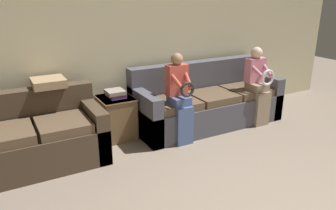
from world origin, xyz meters
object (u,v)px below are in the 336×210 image
object	(u,v)px
couch_main	(206,103)
book_stack	(115,94)
child_left_seated	(180,95)
side_shelf	(116,117)
throw_pillow	(48,82)
child_right_seated	(258,83)
couch_side	(35,139)

from	to	relation	value
couch_main	book_stack	world-z (taller)	couch_main
couch_main	child_left_seated	size ratio (longest dim) A/B	1.90
child_left_seated	book_stack	size ratio (longest dim) A/B	4.20
side_shelf	book_stack	size ratio (longest dim) A/B	2.05
side_shelf	child_left_seated	bearing A→B (deg)	-36.88
book_stack	child_left_seated	bearing A→B (deg)	-37.35
side_shelf	throw_pillow	bearing A→B (deg)	178.13
child_right_seated	book_stack	distance (m)	2.15
child_left_seated	couch_side	bearing A→B (deg)	171.50
couch_side	child_left_seated	bearing A→B (deg)	-8.50
child_left_seated	child_right_seated	world-z (taller)	child_left_seated
couch_main	couch_side	xyz separation A→B (m)	(-2.50, -0.08, -0.01)
couch_side	side_shelf	xyz separation A→B (m)	(1.10, 0.26, -0.01)
couch_main	side_shelf	size ratio (longest dim) A/B	3.91
couch_side	child_left_seated	distance (m)	1.86
throw_pillow	side_shelf	bearing A→B (deg)	-1.87
child_right_seated	couch_side	bearing A→B (deg)	175.09
child_right_seated	book_stack	world-z (taller)	child_right_seated
couch_main	child_right_seated	xyz separation A→B (m)	(0.69, -0.36, 0.32)
couch_main	throw_pillow	bearing A→B (deg)	174.76
child_left_seated	side_shelf	distance (m)	0.96
couch_main	book_stack	distance (m)	1.44
child_right_seated	book_stack	size ratio (longest dim) A/B	4.10
book_stack	throw_pillow	size ratio (longest dim) A/B	0.75
child_left_seated	throw_pillow	xyz separation A→B (m)	(-1.54, 0.56, 0.24)
couch_main	child_left_seated	world-z (taller)	child_left_seated
couch_side	child_right_seated	world-z (taller)	child_right_seated
couch_side	couch_main	bearing A→B (deg)	1.93
couch_main	child_left_seated	xyz separation A→B (m)	(-0.69, -0.35, 0.33)
child_right_seated	side_shelf	xyz separation A→B (m)	(-2.09, 0.54, -0.35)
child_left_seated	throw_pillow	distance (m)	1.66
couch_side	child_right_seated	size ratio (longest dim) A/B	1.32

